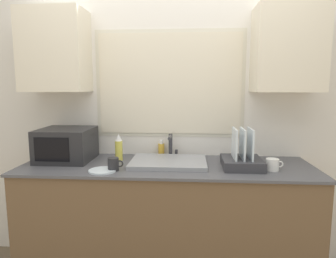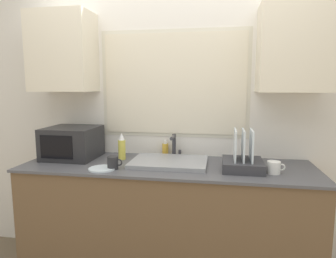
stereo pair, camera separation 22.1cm
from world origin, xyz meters
name	(u,v)px [view 1 (the left image)]	position (x,y,z in m)	size (l,w,h in m)	color
countertop	(167,221)	(0.00, 0.33, 0.46)	(2.21, 0.69, 0.92)	brown
wall_back	(170,101)	(0.00, 0.66, 1.39)	(6.00, 0.38, 2.60)	silver
sink_basin	(169,162)	(0.01, 0.35, 0.94)	(0.58, 0.42, 0.03)	gray
faucet	(171,144)	(0.02, 0.57, 1.04)	(0.08, 0.16, 0.19)	#333338
microwave	(66,144)	(-0.82, 0.41, 1.05)	(0.41, 0.40, 0.26)	#232326
dish_rack	(242,159)	(0.56, 0.29, 0.99)	(0.28, 0.31, 0.29)	#333338
spray_bottle	(119,148)	(-0.39, 0.43, 1.03)	(0.06, 0.06, 0.22)	#D8CC4C
soap_bottle	(161,149)	(-0.07, 0.63, 0.98)	(0.05, 0.05, 0.14)	gold
mug_near_sink	(114,164)	(-0.36, 0.14, 0.97)	(0.11, 0.08, 0.09)	#262628
mug_by_rack	(273,165)	(0.76, 0.22, 0.97)	(0.12, 0.09, 0.09)	white
small_plate	(102,171)	(-0.44, 0.11, 0.93)	(0.19, 0.19, 0.01)	silver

